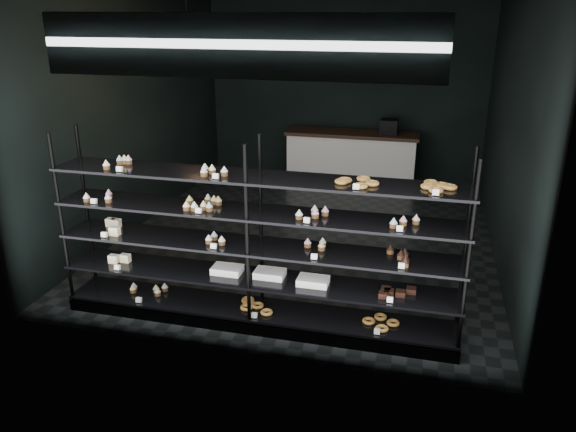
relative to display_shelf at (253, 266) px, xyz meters
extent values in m
cube|color=black|center=(0.03, 2.45, -0.62)|extent=(5.00, 6.00, 0.01)
cube|color=black|center=(0.03, 5.45, 0.97)|extent=(5.00, 0.01, 3.20)
cube|color=black|center=(0.03, -0.55, 0.97)|extent=(5.00, 0.01, 3.20)
cube|color=black|center=(-2.47, 2.45, 0.97)|extent=(0.01, 6.00, 3.20)
cube|color=black|center=(2.53, 2.45, 0.97)|extent=(0.01, 6.00, 3.20)
cube|color=black|center=(0.02, 0.00, -0.57)|extent=(4.00, 0.50, 0.12)
cylinder|color=black|center=(-1.95, -0.22, 0.36)|extent=(0.04, 0.04, 1.85)
cylinder|color=black|center=(-1.95, 0.22, 0.36)|extent=(0.04, 0.04, 1.85)
cylinder|color=black|center=(0.02, -0.22, 0.36)|extent=(0.04, 0.04, 1.85)
cylinder|color=black|center=(0.02, 0.22, 0.36)|extent=(0.04, 0.04, 1.85)
cylinder|color=black|center=(1.99, -0.22, 0.36)|extent=(0.04, 0.04, 1.85)
cylinder|color=black|center=(1.99, 0.22, 0.36)|extent=(0.04, 0.04, 1.85)
cube|color=black|center=(0.02, 0.00, -0.48)|extent=(4.00, 0.50, 0.03)
cube|color=black|center=(0.02, 0.00, -0.13)|extent=(4.00, 0.50, 0.02)
cube|color=black|center=(0.02, 0.00, 0.22)|extent=(4.00, 0.50, 0.02)
cube|color=black|center=(0.02, 0.00, 0.57)|extent=(4.00, 0.50, 0.02)
cube|color=black|center=(0.02, 0.00, 0.92)|extent=(4.00, 0.50, 0.02)
cube|color=white|center=(-1.28, -0.18, 0.96)|extent=(0.06, 0.04, 0.06)
cube|color=white|center=(-0.32, -0.18, 0.96)|extent=(0.06, 0.04, 0.06)
cube|color=white|center=(1.01, -0.18, 0.96)|extent=(0.05, 0.04, 0.06)
cube|color=white|center=(1.65, -0.18, 0.96)|extent=(0.06, 0.04, 0.06)
cube|color=white|center=(-1.53, -0.18, 0.61)|extent=(0.06, 0.04, 0.06)
cube|color=white|center=(-0.48, -0.18, 0.61)|extent=(0.05, 0.04, 0.06)
cube|color=white|center=(0.59, -0.18, 0.61)|extent=(0.05, 0.04, 0.06)
cube|color=white|center=(1.41, -0.18, 0.61)|extent=(0.06, 0.04, 0.06)
cube|color=white|center=(-1.49, -0.18, 0.26)|extent=(0.06, 0.04, 0.06)
cube|color=white|center=(-0.37, -0.18, 0.26)|extent=(0.06, 0.04, 0.06)
cube|color=white|center=(0.67, -0.18, 0.26)|extent=(0.05, 0.04, 0.06)
cube|color=white|center=(1.45, -0.18, 0.26)|extent=(0.06, 0.04, 0.06)
cube|color=white|center=(-1.41, -0.18, -0.09)|extent=(0.06, 0.04, 0.06)
cube|color=white|center=(1.40, -0.18, -0.09)|extent=(0.06, 0.04, 0.06)
cube|color=white|center=(-1.20, -0.18, -0.44)|extent=(0.06, 0.04, 0.06)
cube|color=white|center=(0.05, -0.18, -0.44)|extent=(0.05, 0.04, 0.06)
cube|color=white|center=(1.24, -0.18, -0.44)|extent=(0.06, 0.04, 0.06)
cube|color=#0C2040|center=(0.03, -0.47, 2.12)|extent=(3.20, 0.04, 0.45)
cube|color=white|center=(0.03, -0.49, 2.12)|extent=(3.30, 0.02, 0.50)
cylinder|color=black|center=(-1.19, 1.44, 2.27)|extent=(0.01, 0.01, 0.57)
sphere|color=#FFA159|center=(-1.19, 1.44, 1.82)|extent=(0.33, 0.33, 0.33)
cube|color=silver|center=(0.27, 4.95, -0.17)|extent=(2.23, 0.60, 0.92)
cube|color=black|center=(0.27, 4.95, 0.32)|extent=(2.32, 0.65, 0.06)
cube|color=black|center=(0.90, 4.95, 0.48)|extent=(0.30, 0.30, 0.25)
camera|label=1|loc=(1.57, -4.78, 2.40)|focal=35.00mm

